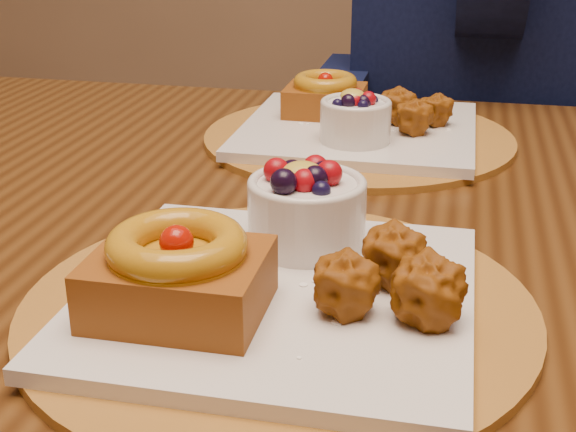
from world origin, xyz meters
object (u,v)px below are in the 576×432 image
object	(u,v)px
place_setting_near	(276,274)
chair_far	(432,198)
place_setting_far	(357,125)
diner	(489,10)
dining_table	(327,275)

from	to	relation	value
place_setting_near	chair_far	xyz separation A→B (m)	(0.08, 0.95, -0.29)
place_setting_far	chair_far	distance (m)	0.60
diner	place_setting_near	bearing A→B (deg)	-117.33
place_setting_near	place_setting_far	size ratio (longest dim) A/B	1.00
dining_table	place_setting_near	distance (m)	0.24
chair_far	place_setting_far	bearing A→B (deg)	-79.81
place_setting_near	place_setting_far	distance (m)	0.43
dining_table	diner	size ratio (longest dim) A/B	1.97
chair_far	diner	world-z (taller)	diner
place_setting_far	dining_table	bearing A→B (deg)	-89.46
dining_table	place_setting_far	xyz separation A→B (m)	(-0.00, 0.22, 0.10)
dining_table	diner	distance (m)	0.63
place_setting_near	diner	distance (m)	0.82
dining_table	diner	world-z (taller)	diner
diner	dining_table	bearing A→B (deg)	-120.92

